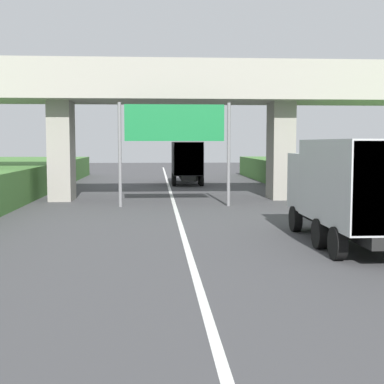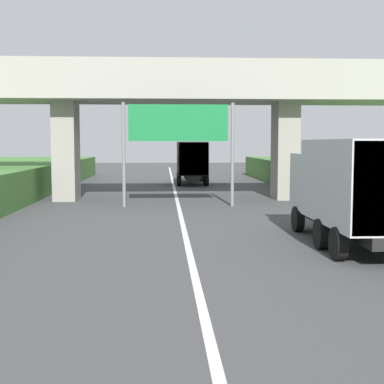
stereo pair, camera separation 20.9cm
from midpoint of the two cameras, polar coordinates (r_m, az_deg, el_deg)
lane_centre_stripe at (r=24.64m, az=-0.93°, el=-2.61°), size 0.20×102.13×0.01m
overpass_bridge at (r=32.29m, az=-1.44°, el=9.90°), size 40.00×4.80×7.94m
overhead_highway_sign at (r=28.53m, az=-1.23°, el=6.54°), size 5.88×0.18×5.44m
speed_limit_sign at (r=22.75m, az=18.35°, el=0.21°), size 0.60×0.08×2.23m
truck_black at (r=44.53m, az=0.08°, el=3.34°), size 2.44×7.30×3.44m
truck_silver at (r=18.34m, az=16.50°, el=0.58°), size 2.44×7.30×3.44m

